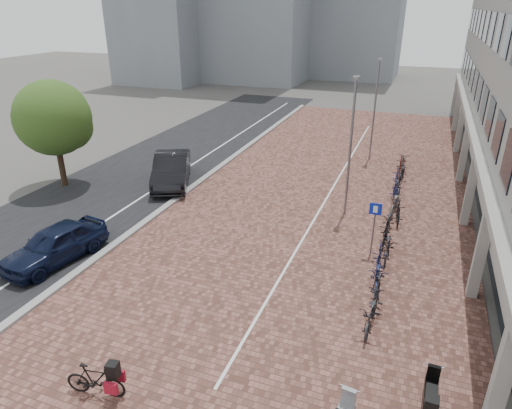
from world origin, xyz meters
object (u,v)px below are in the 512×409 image
object	(u,v)px
car_navy	(55,244)
scooter_mid	(431,395)
parking_sign	(374,221)
car_dark	(172,169)
hero_bike	(95,380)

from	to	relation	value
car_navy	scooter_mid	world-z (taller)	car_navy
scooter_mid	parking_sign	distance (m)	7.81
car_dark	hero_bike	distance (m)	15.19
hero_bike	parking_sign	xyz separation A→B (m)	(5.73, 9.86, 1.01)
car_navy	parking_sign	xyz separation A→B (m)	(11.62, 4.85, 0.79)
car_dark	parking_sign	xyz separation A→B (m)	(11.62, -4.14, 0.66)
scooter_mid	parking_sign	bearing A→B (deg)	109.94
parking_sign	car_navy	bearing A→B (deg)	-159.08
hero_bike	scooter_mid	distance (m)	8.49
parking_sign	car_dark	bearing A→B (deg)	158.65
car_navy	hero_bike	size ratio (longest dim) A/B	2.55
car_navy	parking_sign	size ratio (longest dim) A/B	1.88
scooter_mid	car_navy	bearing A→B (deg)	171.83
car_dark	parking_sign	distance (m)	12.35
car_dark	hero_bike	size ratio (longest dim) A/B	3.10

